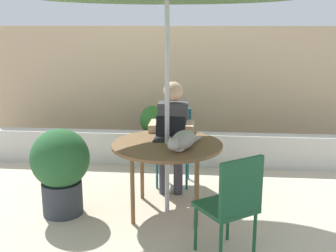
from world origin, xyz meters
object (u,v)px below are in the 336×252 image
(cat, at_px, (182,141))
(laptop, at_px, (170,132))
(potted_plant_near_fence, at_px, (61,167))
(potted_plant_by_chair, at_px, (153,130))
(chair_empty, at_px, (233,200))
(patio_table, at_px, (167,149))
(person_seated, at_px, (173,129))
(chair_occupied, at_px, (174,140))

(cat, bearing_deg, laptop, 111.62)
(potted_plant_near_fence, distance_m, potted_plant_by_chair, 2.01)
(chair_empty, bearing_deg, cat, 124.16)
(cat, bearing_deg, patio_table, 130.22)
(patio_table, distance_m, potted_plant_by_chair, 1.82)
(person_seated, height_order, cat, person_seated)
(person_seated, height_order, laptop, person_seated)
(person_seated, relative_size, potted_plant_by_chair, 1.66)
(chair_occupied, height_order, laptop, laptop)
(chair_empty, distance_m, potted_plant_by_chair, 2.76)
(cat, relative_size, potted_plant_by_chair, 0.84)
(chair_empty, height_order, cat, cat)
(potted_plant_by_chair, bearing_deg, person_seated, -71.25)
(patio_table, distance_m, potted_plant_near_fence, 1.05)
(potted_plant_by_chair, bearing_deg, patio_table, -78.31)
(cat, distance_m, potted_plant_near_fence, 1.23)
(cat, bearing_deg, chair_occupied, 98.69)
(cat, distance_m, potted_plant_by_chair, 2.06)
(potted_plant_by_chair, bearing_deg, chair_occupied, -68.33)
(cat, height_order, potted_plant_near_fence, cat)
(patio_table, xyz_separation_m, chair_empty, (0.59, -0.82, -0.15))
(patio_table, xyz_separation_m, potted_plant_near_fence, (-1.03, -0.13, -0.17))
(potted_plant_near_fence, bearing_deg, chair_occupied, 43.45)
(potted_plant_near_fence, height_order, potted_plant_by_chair, potted_plant_near_fence)
(chair_empty, bearing_deg, person_seated, 111.34)
(patio_table, bearing_deg, chair_empty, -54.38)
(potted_plant_near_fence, bearing_deg, cat, -2.51)
(chair_empty, height_order, laptop, laptop)
(chair_occupied, bearing_deg, person_seated, -90.00)
(chair_occupied, relative_size, potted_plant_by_chair, 1.20)
(laptop, xyz_separation_m, cat, (0.15, -0.37, 0.02))
(patio_table, relative_size, potted_plant_near_fence, 1.24)
(person_seated, relative_size, cat, 1.98)
(patio_table, relative_size, person_seated, 0.89)
(person_seated, bearing_deg, patio_table, -90.00)
(chair_occupied, xyz_separation_m, chair_empty, (0.59, -1.67, 0.00))
(chair_occupied, height_order, potted_plant_by_chair, chair_occupied)
(laptop, height_order, potted_plant_near_fence, laptop)
(laptop, bearing_deg, potted_plant_near_fence, -163.20)
(patio_table, bearing_deg, person_seated, 90.00)
(cat, relative_size, potted_plant_near_fence, 0.71)
(chair_occupied, bearing_deg, cat, -81.31)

